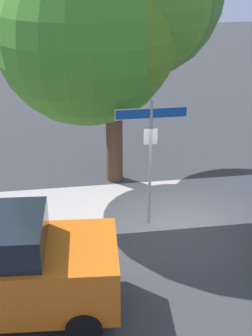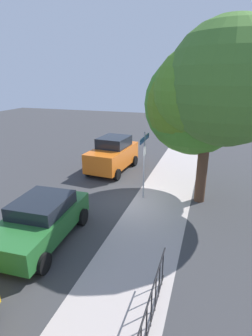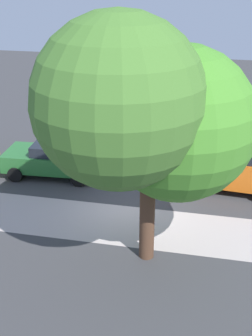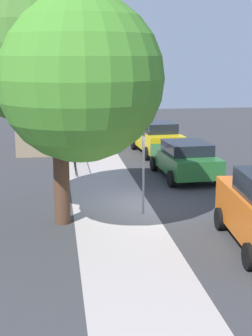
{
  "view_description": "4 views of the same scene",
  "coord_description": "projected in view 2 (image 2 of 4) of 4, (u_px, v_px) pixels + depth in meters",
  "views": [
    {
      "loc": [
        -2.59,
        -9.87,
        6.49
      ],
      "look_at": [
        -1.06,
        0.45,
        1.53
      ],
      "focal_mm": 52.57,
      "sensor_mm": 36.0,
      "label": 1
    },
    {
      "loc": [
        10.58,
        3.18,
        5.49
      ],
      "look_at": [
        0.11,
        -0.26,
        1.63
      ],
      "focal_mm": 28.23,
      "sensor_mm": 36.0,
      "label": 2
    },
    {
      "loc": [
        -2.72,
        14.19,
        8.43
      ],
      "look_at": [
        0.23,
        0.12,
        1.68
      ],
      "focal_mm": 46.46,
      "sensor_mm": 36.0,
      "label": 3
    },
    {
      "loc": [
        -15.14,
        3.04,
        4.91
      ],
      "look_at": [
        -0.8,
        0.99,
        1.58
      ],
      "focal_mm": 52.52,
      "sensor_mm": 36.0,
      "label": 4
    }
  ],
  "objects": [
    {
      "name": "car_green",
      "position": [
        40.0,
        220.0,
        9.08
      ],
      "size": [
        4.19,
        2.27,
        1.51
      ],
      "rotation": [
        0.0,
        0.0,
        0.05
      ],
      "color": "#25642B",
      "rests_on": "ground_plane"
    },
    {
      "name": "shade_tree",
      "position": [
        205.0,
        96.0,
        10.73
      ],
      "size": [
        6.04,
        5.8,
        7.53
      ],
      "color": "#503424",
      "rests_on": "ground_plane"
    },
    {
      "name": "iron_fence",
      "position": [
        149.0,
        316.0,
        5.73
      ],
      "size": [
        3.62,
        0.04,
        1.07
      ],
      "color": "black",
      "rests_on": "ground_plane"
    },
    {
      "name": "car_orange",
      "position": [
        113.0,
        154.0,
        15.91
      ],
      "size": [
        4.13,
        2.29,
        2.03
      ],
      "rotation": [
        0.0,
        0.0,
        -0.07
      ],
      "color": "orange",
      "rests_on": "ground_plane"
    },
    {
      "name": "street_sign",
      "position": [
        144.0,
        152.0,
        11.82
      ],
      "size": [
        1.65,
        0.07,
        3.17
      ],
      "color": "#9EA0A5",
      "rests_on": "ground_plane"
    },
    {
      "name": "ground_plane",
      "position": [
        132.0,
        201.0,
        12.24
      ],
      "size": [
        60.0,
        60.0,
        0.0
      ],
      "primitive_type": "plane",
      "color": "#38383A"
    },
    {
      "name": "sidewalk_strip",
      "position": [
        149.0,
        228.0,
        10.06
      ],
      "size": [
        24.0,
        2.6,
        0.0
      ],
      "primitive_type": "cube",
      "color": "#ADA19C",
      "rests_on": "ground_plane"
    }
  ]
}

